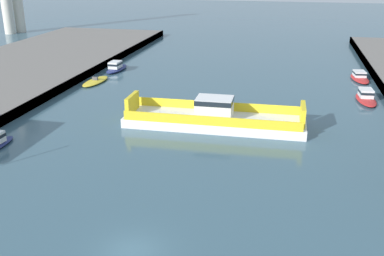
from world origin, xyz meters
The scene contains 6 objects.
ground_plane centered at (0.00, 0.00, 0.00)m, with size 400.00×400.00×0.00m, color #385666.
chain_ferry centered at (1.31, 25.52, 1.08)m, with size 21.55×6.15×3.55m.
moored_boat_near_right centered at (-21.03, 41.34, 0.23)m, with size 2.93×7.48×0.94m.
moored_boat_mid_right centered at (-20.80, 49.90, 0.65)m, with size 2.62×7.40×1.75m.
moored_boat_far_left centered at (21.20, 52.58, 0.52)m, with size 3.32×7.27×1.41m.
moored_boat_far_right centered at (20.53, 40.20, 0.63)m, with size 2.97×7.13×1.68m.
Camera 1 is at (9.56, -24.11, 18.77)m, focal length 41.73 mm.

